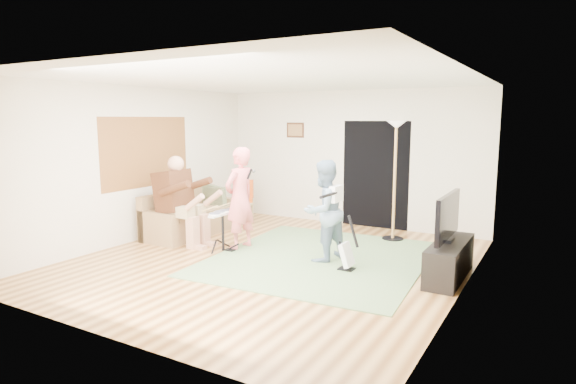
{
  "coord_description": "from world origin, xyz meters",
  "views": [
    {
      "loc": [
        3.74,
        -5.99,
        2.14
      ],
      "look_at": [
        0.12,
        0.3,
        1.03
      ],
      "focal_mm": 30.0,
      "sensor_mm": 36.0,
      "label": 1
    }
  ],
  "objects_px": {
    "torchiere_lamp": "(395,159)",
    "television": "(448,216)",
    "guitarist": "(324,211)",
    "dining_chair": "(244,208)",
    "sofa": "(190,219)",
    "singer": "(240,198)",
    "tv_cabinet": "(449,260)",
    "guitar_spare": "(347,255)",
    "drum_kit": "(223,233)"
  },
  "relations": [
    {
      "from": "drum_kit",
      "to": "television",
      "type": "distance_m",
      "value": 3.52
    },
    {
      "from": "guitar_spare",
      "to": "torchiere_lamp",
      "type": "bearing_deg",
      "value": 89.58
    },
    {
      "from": "guitarist",
      "to": "dining_chair",
      "type": "bearing_deg",
      "value": -103.12
    },
    {
      "from": "drum_kit",
      "to": "tv_cabinet",
      "type": "distance_m",
      "value": 3.53
    },
    {
      "from": "guitar_spare",
      "to": "dining_chair",
      "type": "relative_size",
      "value": 0.9
    },
    {
      "from": "television",
      "to": "sofa",
      "type": "bearing_deg",
      "value": 177.34
    },
    {
      "from": "guitar_spare",
      "to": "dining_chair",
      "type": "height_order",
      "value": "dining_chair"
    },
    {
      "from": "guitar_spare",
      "to": "television",
      "type": "xyz_separation_m",
      "value": [
        1.27,
        0.39,
        0.62
      ]
    },
    {
      "from": "drum_kit",
      "to": "torchiere_lamp",
      "type": "bearing_deg",
      "value": 43.5
    },
    {
      "from": "guitarist",
      "to": "torchiere_lamp",
      "type": "xyz_separation_m",
      "value": [
        0.53,
        1.76,
        0.68
      ]
    },
    {
      "from": "singer",
      "to": "guitarist",
      "type": "distance_m",
      "value": 1.51
    },
    {
      "from": "guitarist",
      "to": "dining_chair",
      "type": "xyz_separation_m",
      "value": [
        -2.57,
        1.56,
        -0.45
      ]
    },
    {
      "from": "sofa",
      "to": "guitarist",
      "type": "relative_size",
      "value": 1.29
    },
    {
      "from": "drum_kit",
      "to": "guitarist",
      "type": "xyz_separation_m",
      "value": [
        1.66,
        0.32,
        0.47
      ]
    },
    {
      "from": "singer",
      "to": "torchiere_lamp",
      "type": "height_order",
      "value": "torchiere_lamp"
    },
    {
      "from": "sofa",
      "to": "singer",
      "type": "bearing_deg",
      "value": -15.09
    },
    {
      "from": "guitar_spare",
      "to": "dining_chair",
      "type": "xyz_separation_m",
      "value": [
        -3.08,
        1.84,
        0.09
      ]
    },
    {
      "from": "drum_kit",
      "to": "guitar_spare",
      "type": "relative_size",
      "value": 0.84
    },
    {
      "from": "dining_chair",
      "to": "tv_cabinet",
      "type": "bearing_deg",
      "value": -37.25
    },
    {
      "from": "dining_chair",
      "to": "tv_cabinet",
      "type": "distance_m",
      "value": 4.64
    },
    {
      "from": "drum_kit",
      "to": "guitarist",
      "type": "distance_m",
      "value": 1.76
    },
    {
      "from": "sofa",
      "to": "singer",
      "type": "distance_m",
      "value": 1.61
    },
    {
      "from": "torchiere_lamp",
      "to": "tv_cabinet",
      "type": "relative_size",
      "value": 1.5
    },
    {
      "from": "singer",
      "to": "torchiere_lamp",
      "type": "relative_size",
      "value": 0.8
    },
    {
      "from": "drum_kit",
      "to": "tv_cabinet",
      "type": "bearing_deg",
      "value": 7.0
    },
    {
      "from": "guitarist",
      "to": "television",
      "type": "xyz_separation_m",
      "value": [
        1.79,
        0.11,
        0.08
      ]
    },
    {
      "from": "torchiere_lamp",
      "to": "television",
      "type": "xyz_separation_m",
      "value": [
        1.26,
        -1.65,
        -0.59
      ]
    },
    {
      "from": "singer",
      "to": "guitar_spare",
      "type": "relative_size",
      "value": 2.09
    },
    {
      "from": "guitarist",
      "to": "television",
      "type": "height_order",
      "value": "guitarist"
    },
    {
      "from": "guitar_spare",
      "to": "tv_cabinet",
      "type": "relative_size",
      "value": 0.58
    },
    {
      "from": "drum_kit",
      "to": "torchiere_lamp",
      "type": "height_order",
      "value": "torchiere_lamp"
    },
    {
      "from": "singer",
      "to": "guitar_spare",
      "type": "bearing_deg",
      "value": 90.69
    },
    {
      "from": "sofa",
      "to": "singer",
      "type": "relative_size",
      "value": 1.17
    },
    {
      "from": "tv_cabinet",
      "to": "sofa",
      "type": "bearing_deg",
      "value": 177.37
    },
    {
      "from": "guitarist",
      "to": "sofa",
      "type": "bearing_deg",
      "value": -78.34
    },
    {
      "from": "guitar_spare",
      "to": "drum_kit",
      "type": "bearing_deg",
      "value": -179.0
    },
    {
      "from": "sofa",
      "to": "drum_kit",
      "type": "bearing_deg",
      "value": -26.77
    },
    {
      "from": "guitarist",
      "to": "torchiere_lamp",
      "type": "distance_m",
      "value": 1.96
    },
    {
      "from": "guitarist",
      "to": "television",
      "type": "distance_m",
      "value": 1.79
    },
    {
      "from": "singer",
      "to": "dining_chair",
      "type": "bearing_deg",
      "value": -139.55
    },
    {
      "from": "sofa",
      "to": "tv_cabinet",
      "type": "relative_size",
      "value": 1.41
    },
    {
      "from": "singer",
      "to": "television",
      "type": "xyz_separation_m",
      "value": [
        3.29,
        0.17,
        0.01
      ]
    },
    {
      "from": "dining_chair",
      "to": "tv_cabinet",
      "type": "height_order",
      "value": "dining_chair"
    },
    {
      "from": "guitar_spare",
      "to": "television",
      "type": "distance_m",
      "value": 1.47
    },
    {
      "from": "dining_chair",
      "to": "torchiere_lamp",
      "type": "bearing_deg",
      "value": -15.34
    },
    {
      "from": "torchiere_lamp",
      "to": "singer",
      "type": "bearing_deg",
      "value": -138.1
    },
    {
      "from": "sofa",
      "to": "dining_chair",
      "type": "distance_m",
      "value": 1.28
    },
    {
      "from": "guitar_spare",
      "to": "torchiere_lamp",
      "type": "relative_size",
      "value": 0.38
    },
    {
      "from": "drum_kit",
      "to": "guitarist",
      "type": "relative_size",
      "value": 0.44
    },
    {
      "from": "guitarist",
      "to": "dining_chair",
      "type": "distance_m",
      "value": 3.04
    }
  ]
}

